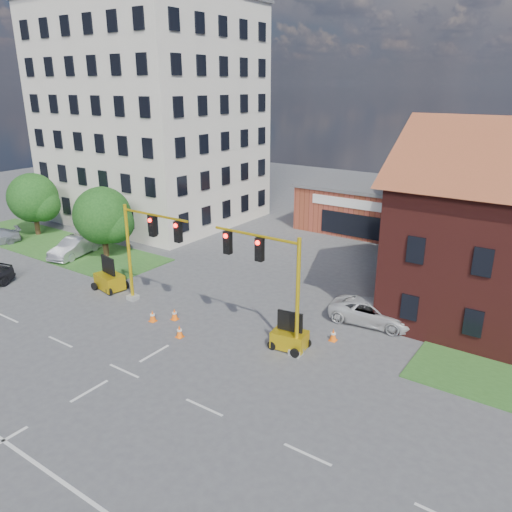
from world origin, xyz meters
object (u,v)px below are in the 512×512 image
object	(u,v)px
pickup_white	(373,312)
trailer_west	(110,280)
signal_mast_west	(147,246)
trailer_east	(290,338)
signal_mast_east	(269,276)

from	to	relation	value
pickup_white	trailer_west	bearing A→B (deg)	102.06
signal_mast_west	trailer_east	xyz separation A→B (m)	(9.75, 0.36, -3.30)
signal_mast_west	trailer_west	distance (m)	5.26
signal_mast_west	pickup_white	distance (m)	13.74
signal_mast_west	trailer_west	world-z (taller)	signal_mast_west
signal_mast_west	trailer_east	size ratio (longest dim) A/B	3.11
signal_mast_west	pickup_white	size ratio (longest dim) A/B	1.27
pickup_white	signal_mast_east	bearing A→B (deg)	142.46
trailer_west	pickup_white	bearing A→B (deg)	28.89
signal_mast_west	signal_mast_east	world-z (taller)	same
signal_mast_west	trailer_east	world-z (taller)	signal_mast_west
signal_mast_east	trailer_west	world-z (taller)	signal_mast_east
signal_mast_east	pickup_white	world-z (taller)	signal_mast_east
signal_mast_east	trailer_east	size ratio (longest dim) A/B	3.11
trailer_west	trailer_east	size ratio (longest dim) A/B	1.10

